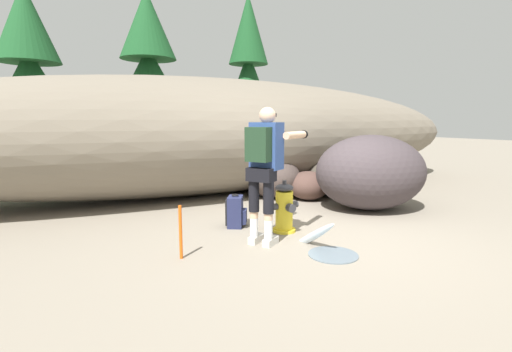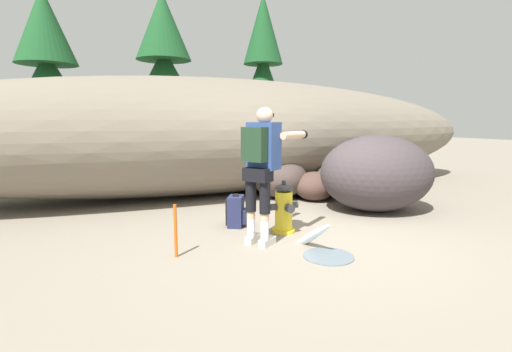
{
  "view_description": "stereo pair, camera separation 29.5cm",
  "coord_description": "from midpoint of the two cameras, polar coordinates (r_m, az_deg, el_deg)",
  "views": [
    {
      "loc": [
        -2.91,
        -3.8,
        1.51
      ],
      "look_at": [
        -0.52,
        0.68,
        0.75
      ],
      "focal_mm": 26.07,
      "sensor_mm": 36.0,
      "label": 1
    },
    {
      "loc": [
        -2.64,
        -3.93,
        1.51
      ],
      "look_at": [
        -0.52,
        0.68,
        0.75
      ],
      "focal_mm": 26.07,
      "sensor_mm": 36.0,
      "label": 2
    }
  ],
  "objects": [
    {
      "name": "utility_worker",
      "position": [
        4.48,
        -0.4,
        2.71
      ],
      "size": [
        1.03,
        0.85,
        1.67
      ],
      "rotation": [
        0.0,
        0.0,
        0.56
      ],
      "color": "beige",
      "rests_on": "ground_plane"
    },
    {
      "name": "boulder_mid",
      "position": [
        7.36,
        1.36,
        -0.17
      ],
      "size": [
        1.23,
        1.33,
        0.8
      ],
      "primitive_type": "ellipsoid",
      "rotation": [
        0.0,
        0.0,
        1.72
      ],
      "color": "#463A35",
      "rests_on": "ground_plane"
    },
    {
      "name": "boulder_outlier",
      "position": [
        7.17,
        6.88,
        -1.46
      ],
      "size": [
        1.08,
        1.09,
        0.55
      ],
      "primitive_type": "ellipsoid",
      "rotation": [
        0.0,
        0.0,
        2.19
      ],
      "color": "#4D372F",
      "rests_on": "ground_plane"
    },
    {
      "name": "boulder_small",
      "position": [
        7.71,
        10.15,
        -0.16
      ],
      "size": [
        1.28,
        1.3,
        0.73
      ],
      "primitive_type": "ellipsoid",
      "rotation": [
        0.0,
        0.0,
        5.84
      ],
      "color": "#494237",
      "rests_on": "ground_plane"
    },
    {
      "name": "pine_tree_far_left",
      "position": [
        11.35,
        -32.03,
        12.88
      ],
      "size": [
        2.35,
        2.35,
        4.89
      ],
      "color": "#47331E",
      "rests_on": "ground_plane"
    },
    {
      "name": "boulder_large",
      "position": [
        6.57,
        15.92,
        0.55
      ],
      "size": [
        2.22,
        1.97,
        1.27
      ],
      "primitive_type": "ellipsoid",
      "rotation": [
        0.0,
        0.0,
        2.89
      ],
      "color": "#3F3639",
      "rests_on": "ground_plane"
    },
    {
      "name": "spare_backpack",
      "position": [
        5.34,
        -4.71,
        -5.51
      ],
      "size": [
        0.36,
        0.36,
        0.47
      ],
      "rotation": [
        0.0,
        0.0,
        5.74
      ],
      "color": "#23284C",
      "rests_on": "ground_plane"
    },
    {
      "name": "pine_tree_left",
      "position": [
        14.05,
        -16.72,
        15.17
      ],
      "size": [
        2.96,
        2.96,
        5.96
      ],
      "color": "#47331E",
      "rests_on": "ground_plane"
    },
    {
      "name": "dirt_embankment",
      "position": [
        7.91,
        -7.59,
        6.11
      ],
      "size": [
        13.71,
        3.2,
        2.38
      ],
      "primitive_type": "ellipsoid",
      "color": "#756B5B",
      "rests_on": "ground_plane"
    },
    {
      "name": "pine_tree_center",
      "position": [
        14.88,
        -1.76,
        15.08
      ],
      "size": [
        2.33,
        2.33,
        6.27
      ],
      "color": "#47331E",
      "rests_on": "ground_plane"
    },
    {
      "name": "survey_stake",
      "position": [
        4.21,
        -13.49,
        -8.41
      ],
      "size": [
        0.04,
        0.04,
        0.6
      ],
      "primitive_type": "cylinder",
      "color": "#E55914",
      "rests_on": "ground_plane"
    },
    {
      "name": "hydrant_water_jet",
      "position": [
        4.57,
        7.36,
        -10.01
      ],
      "size": [
        0.56,
        1.18,
        0.64
      ],
      "color": "silver",
      "rests_on": "ground_plane"
    },
    {
      "name": "ground_plane",
      "position": [
        4.99,
        7.34,
        -9.39
      ],
      "size": [
        56.0,
        56.0,
        0.04
      ],
      "primitive_type": "cube",
      "color": "gray"
    },
    {
      "name": "fire_hydrant",
      "position": [
        5.07,
        2.71,
        -5.0
      ],
      "size": [
        0.41,
        0.37,
        0.71
      ],
      "color": "yellow",
      "rests_on": "ground_plane"
    }
  ]
}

